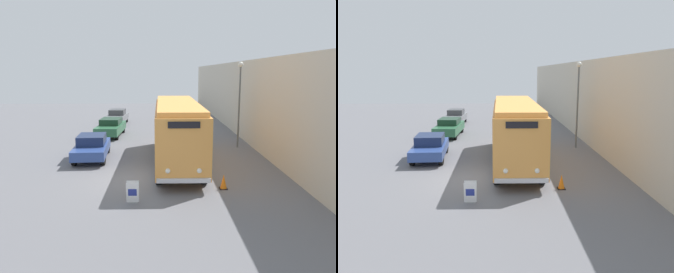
{
  "view_description": "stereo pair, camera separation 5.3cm",
  "coord_description": "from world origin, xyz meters",
  "views": [
    {
      "loc": [
        0.96,
        -15.47,
        5.21
      ],
      "look_at": [
        1.38,
        0.56,
        2.05
      ],
      "focal_mm": 35.0,
      "sensor_mm": 36.0,
      "label": 1
    },
    {
      "loc": [
        1.02,
        -15.47,
        5.21
      ],
      "look_at": [
        1.38,
        0.56,
        2.05
      ],
      "focal_mm": 35.0,
      "sensor_mm": 36.0,
      "label": 2
    }
  ],
  "objects": [
    {
      "name": "ground_plane",
      "position": [
        0.0,
        0.0,
        0.0
      ],
      "size": [
        80.0,
        80.0,
        0.0
      ],
      "primitive_type": "plane",
      "color": "slate"
    },
    {
      "name": "parked_car_near",
      "position": [
        -3.17,
        4.06,
        0.75
      ],
      "size": [
        2.13,
        4.36,
        1.47
      ],
      "rotation": [
        0.0,
        0.0,
        0.06
      ],
      "color": "black",
      "rests_on": "ground_plane"
    },
    {
      "name": "traffic_cone",
      "position": [
        3.85,
        -1.41,
        0.33
      ],
      "size": [
        0.36,
        0.36,
        0.67
      ],
      "color": "black",
      "rests_on": "ground_plane"
    },
    {
      "name": "parked_car_mid",
      "position": [
        -3.08,
        11.39,
        0.75
      ],
      "size": [
        2.07,
        4.63,
        1.46
      ],
      "rotation": [
        0.0,
        0.0,
        -0.05
      ],
      "color": "black",
      "rests_on": "ground_plane"
    },
    {
      "name": "streetlamp",
      "position": [
        6.43,
        6.84,
        3.87
      ],
      "size": [
        0.36,
        0.36,
        5.89
      ],
      "color": "#595E60",
      "rests_on": "ground_plane"
    },
    {
      "name": "parked_car_far",
      "position": [
        -3.35,
        17.78,
        0.76
      ],
      "size": [
        1.94,
        4.13,
        1.48
      ],
      "rotation": [
        0.0,
        0.0,
        -0.05
      ],
      "color": "black",
      "rests_on": "ground_plane"
    },
    {
      "name": "building_wall_right",
      "position": [
        7.64,
        10.0,
        3.04
      ],
      "size": [
        0.3,
        60.0,
        6.08
      ],
      "color": "beige",
      "rests_on": "ground_plane"
    },
    {
      "name": "vintage_bus",
      "position": [
        1.98,
        3.15,
        1.99
      ],
      "size": [
        2.46,
        10.52,
        3.54
      ],
      "color": "black",
      "rests_on": "ground_plane"
    },
    {
      "name": "sign_board",
      "position": [
        -0.15,
        -2.88,
        0.42
      ],
      "size": [
        0.5,
        0.33,
        0.87
      ],
      "color": "gray",
      "rests_on": "ground_plane"
    }
  ]
}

